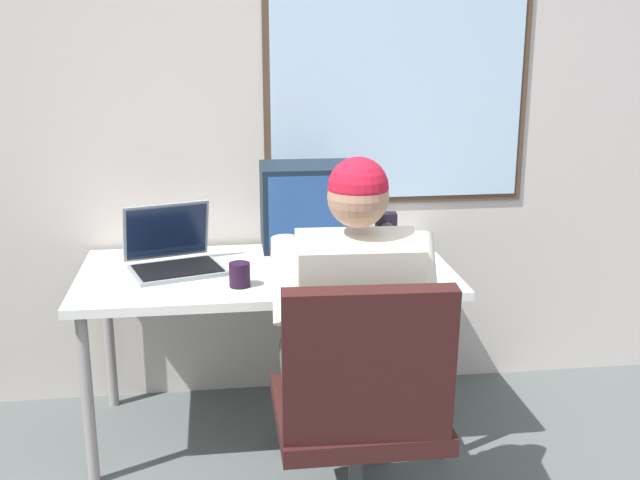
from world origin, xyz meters
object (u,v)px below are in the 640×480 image
(wine_glass, at_px, (380,256))
(desk, at_px, (267,284))
(person_seated, at_px, (351,330))
(coffee_mug, at_px, (240,275))
(crt_monitor, at_px, (308,207))
(laptop, at_px, (172,252))
(desk_speaker, at_px, (386,234))
(office_chair, at_px, (362,399))

(wine_glass, bearing_deg, desk, 154.00)
(desk, relative_size, person_seated, 1.16)
(person_seated, height_order, wine_glass, person_seated)
(coffee_mug, bearing_deg, crt_monitor, 33.77)
(desk, height_order, coffee_mug, coffee_mug)
(coffee_mug, bearing_deg, person_seated, -46.51)
(laptop, distance_m, coffee_mug, 0.37)
(crt_monitor, height_order, coffee_mug, crt_monitor)
(crt_monitor, xyz_separation_m, desk_speaker, (0.35, 0.15, -0.16))
(crt_monitor, height_order, desk_speaker, crt_monitor)
(person_seated, relative_size, coffee_mug, 13.92)
(wine_glass, relative_size, coffee_mug, 1.63)
(desk, bearing_deg, crt_monitor, -2.68)
(desk_speaker, bearing_deg, wine_glass, -105.50)
(person_seated, bearing_deg, crt_monitor, 97.92)
(crt_monitor, distance_m, wine_glass, 0.35)
(office_chair, height_order, person_seated, person_seated)
(office_chair, height_order, wine_glass, office_chair)
(person_seated, relative_size, wine_glass, 8.52)
(wine_glass, bearing_deg, desk_speaker, 74.50)
(desk, bearing_deg, desk_speaker, 15.82)
(person_seated, height_order, desk_speaker, person_seated)
(office_chair, distance_m, laptop, 1.12)
(desk, xyz_separation_m, office_chair, (0.24, -0.84, -0.10))
(laptop, distance_m, wine_glass, 0.84)
(wine_glass, bearing_deg, office_chair, -106.15)
(desk, distance_m, wine_glass, 0.49)
(desk, xyz_separation_m, coffee_mug, (-0.11, -0.20, 0.11))
(desk, bearing_deg, laptop, 168.92)
(person_seated, bearing_deg, laptop, 133.73)
(wine_glass, height_order, desk_speaker, desk_speaker)
(office_chair, relative_size, crt_monitor, 2.26)
(office_chair, height_order, laptop, laptop)
(person_seated, relative_size, desk_speaker, 7.04)
(crt_monitor, height_order, laptop, crt_monitor)
(desk, distance_m, office_chair, 0.88)
(office_chair, bearing_deg, person_seated, 87.72)
(office_chair, height_order, coffee_mug, office_chair)
(person_seated, bearing_deg, wine_glass, 64.73)
(desk_speaker, relative_size, coffee_mug, 1.98)
(person_seated, xyz_separation_m, wine_glass, (0.17, 0.37, 0.15))
(wine_glass, relative_size, desk_speaker, 0.83)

